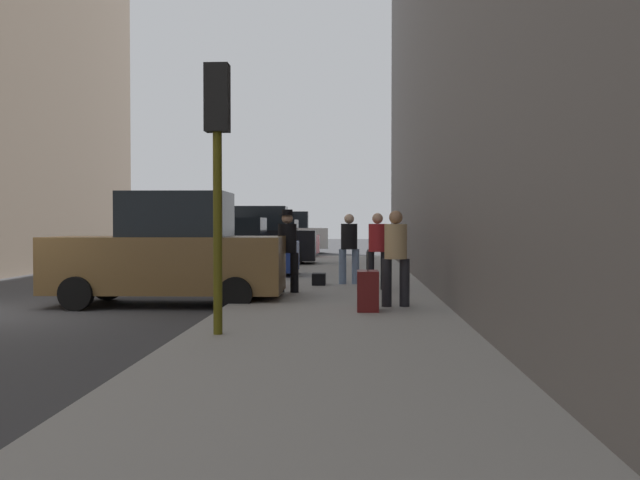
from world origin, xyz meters
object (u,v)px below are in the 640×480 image
(pedestrian_with_fedora, at_px, (287,246))
(duffel_bag, at_px, (319,279))
(parked_bronze_suv, at_px, (169,253))
(pedestrian_in_red_jacket, at_px, (377,247))
(parked_blue_sedan, at_px, (225,251))
(parked_black_suv, at_px, (254,239))
(parked_red_hatchback, at_px, (272,241))
(parked_white_van, at_px, (286,234))
(fire_hydrant, at_px, (274,272))
(pedestrian_in_tan_coat, at_px, (396,253))
(traffic_light, at_px, (217,139))
(rolling_suitcase, at_px, (368,291))
(pedestrian_in_jeans, at_px, (349,245))

(pedestrian_with_fedora, bearing_deg, duffel_bag, 72.20)
(parked_bronze_suv, height_order, pedestrian_in_red_jacket, parked_bronze_suv)
(parked_blue_sedan, xyz_separation_m, pedestrian_with_fedora, (2.24, -4.95, 0.29))
(parked_black_suv, relative_size, parked_red_hatchback, 1.09)
(parked_white_van, relative_size, fire_hydrant, 6.63)
(parked_white_van, distance_m, pedestrian_with_fedora, 23.23)
(parked_blue_sedan, relative_size, parked_black_suv, 0.91)
(fire_hydrant, bearing_deg, pedestrian_in_tan_coat, -55.74)
(traffic_light, bearing_deg, rolling_suitcase, 52.10)
(parked_blue_sedan, relative_size, traffic_light, 1.17)
(rolling_suitcase, xyz_separation_m, duffel_bag, (-1.08, 4.98, -0.20))
(parked_bronze_suv, relative_size, parked_black_suv, 1.00)
(parked_bronze_suv, xyz_separation_m, pedestrian_with_fedora, (2.24, 1.22, 0.10))
(parked_blue_sedan, xyz_separation_m, parked_white_van, (-0.00, 18.18, 0.18))
(traffic_light, xyz_separation_m, duffel_bag, (0.97, 7.62, -2.47))
(parked_bronze_suv, relative_size, traffic_light, 1.29)
(parked_blue_sedan, xyz_separation_m, duffel_bag, (2.83, -3.11, -0.56))
(pedestrian_in_jeans, bearing_deg, parked_bronze_suv, -136.43)
(parked_black_suv, distance_m, parked_red_hatchback, 5.68)
(parked_red_hatchback, bearing_deg, parked_bronze_suv, -90.00)
(parked_white_van, bearing_deg, parked_bronze_suv, -90.00)
(rolling_suitcase, bearing_deg, traffic_light, -127.90)
(parked_blue_sedan, distance_m, parked_white_van, 18.18)
(parked_red_hatchback, distance_m, duffel_bag, 14.99)
(pedestrian_in_red_jacket, relative_size, pedestrian_in_jeans, 1.00)
(parked_white_van, height_order, pedestrian_in_red_jacket, parked_white_van)
(parked_bronze_suv, height_order, pedestrian_with_fedora, parked_bronze_suv)
(parked_bronze_suv, distance_m, pedestrian_in_tan_coat, 4.60)
(parked_blue_sedan, relative_size, duffel_bag, 9.58)
(parked_blue_sedan, relative_size, parked_white_van, 0.90)
(parked_black_suv, height_order, pedestrian_in_tan_coat, parked_black_suv)
(parked_bronze_suv, bearing_deg, duffel_bag, 47.20)
(parked_blue_sedan, relative_size, pedestrian_in_red_jacket, 2.47)
(parked_blue_sedan, height_order, rolling_suitcase, parked_blue_sedan)
(parked_blue_sedan, bearing_deg, duffel_bag, -47.76)
(parked_bronze_suv, distance_m, parked_blue_sedan, 6.17)
(pedestrian_with_fedora, bearing_deg, traffic_light, -93.82)
(pedestrian_in_tan_coat, xyz_separation_m, pedestrian_in_red_jacket, (-0.22, 3.22, 0.00))
(parked_blue_sedan, bearing_deg, pedestrian_in_jeans, -38.17)
(parked_blue_sedan, height_order, pedestrian_in_tan_coat, pedestrian_in_tan_coat)
(fire_hydrant, distance_m, rolling_suitcase, 4.95)
(parked_blue_sedan, relative_size, fire_hydrant, 5.99)
(parked_red_hatchback, distance_m, fire_hydrant, 15.33)
(parked_white_van, bearing_deg, traffic_light, -86.33)
(parked_blue_sedan, height_order, fire_hydrant, parked_blue_sedan)
(parked_white_van, xyz_separation_m, traffic_light, (1.85, -28.91, 1.73))
(traffic_light, bearing_deg, parked_blue_sedan, 99.80)
(duffel_bag, bearing_deg, parked_white_van, 97.57)
(parked_bronze_suv, height_order, pedestrian_in_jeans, parked_bronze_suv)
(fire_hydrant, bearing_deg, duffel_bag, 26.27)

